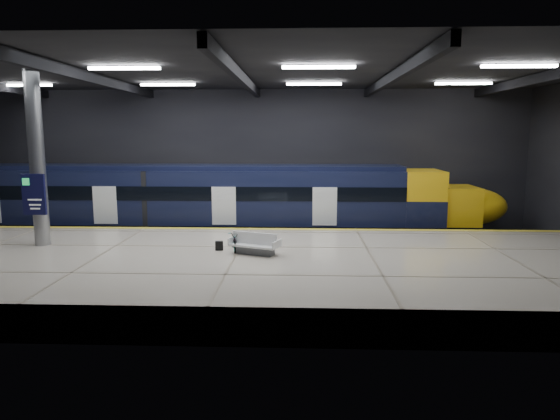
{
  "coord_description": "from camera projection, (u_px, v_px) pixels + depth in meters",
  "views": [
    {
      "loc": [
        2.36,
        -20.3,
        5.51
      ],
      "look_at": [
        1.49,
        1.5,
        2.2
      ],
      "focal_mm": 32.0,
      "sensor_mm": 36.0,
      "label": 1
    }
  ],
  "objects": [
    {
      "name": "ground",
      "position": [
        243.0,
        267.0,
        20.98
      ],
      "size": [
        30.0,
        30.0,
        0.0
      ],
      "primitive_type": "plane",
      "color": "black",
      "rests_on": "ground"
    },
    {
      "name": "room_shell",
      "position": [
        242.0,
        129.0,
        20.12
      ],
      "size": [
        30.1,
        16.1,
        8.05
      ],
      "color": "black",
      "rests_on": "ground"
    },
    {
      "name": "platform",
      "position": [
        236.0,
        270.0,
        18.42
      ],
      "size": [
        30.0,
        11.0,
        1.1
      ],
      "primitive_type": "cube",
      "color": "beige",
      "rests_on": "ground"
    },
    {
      "name": "safety_strip",
      "position": [
        250.0,
        229.0,
        23.53
      ],
      "size": [
        30.0,
        0.4,
        0.01
      ],
      "primitive_type": "cube",
      "color": "gold",
      "rests_on": "platform"
    },
    {
      "name": "rails",
      "position": [
        255.0,
        238.0,
        26.4
      ],
      "size": [
        30.0,
        1.52,
        0.16
      ],
      "color": "gray",
      "rests_on": "ground"
    },
    {
      "name": "train",
      "position": [
        205.0,
        201.0,
        26.2
      ],
      "size": [
        29.4,
        2.84,
        3.79
      ],
      "color": "black",
      "rests_on": "ground"
    },
    {
      "name": "bench",
      "position": [
        255.0,
        247.0,
        18.51
      ],
      "size": [
        2.02,
        1.41,
        0.83
      ],
      "rotation": [
        0.0,
        0.0,
        -0.38
      ],
      "color": "#595B60",
      "rests_on": "platform"
    },
    {
      "name": "bicycle",
      "position": [
        235.0,
        240.0,
        19.12
      ],
      "size": [
        0.75,
        1.53,
        0.77
      ],
      "primitive_type": "imported",
      "rotation": [
        0.0,
        0.0,
        0.17
      ],
      "color": "#99999E",
      "rests_on": "platform"
    },
    {
      "name": "pannier_bag",
      "position": [
        219.0,
        246.0,
        19.18
      ],
      "size": [
        0.32,
        0.22,
        0.35
      ],
      "primitive_type": "cube",
      "rotation": [
        0.0,
        0.0,
        0.12
      ],
      "color": "black",
      "rests_on": "platform"
    },
    {
      "name": "info_column",
      "position": [
        37.0,
        161.0,
        19.61
      ],
      "size": [
        0.9,
        0.78,
        6.9
      ],
      "color": "#9EA0A5",
      "rests_on": "platform"
    }
  ]
}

